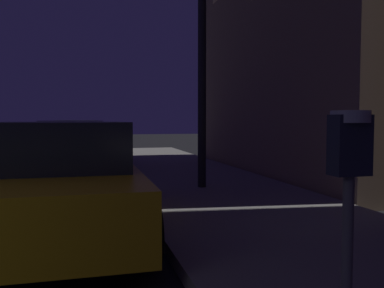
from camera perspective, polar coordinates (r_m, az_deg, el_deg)
The scene contains 4 objects.
parking_meter at distance 2.17m, azimuth 21.07°, elevation -4.29°, with size 0.19×0.19×1.35m.
car_yellow_cab at distance 5.46m, azimuth -18.21°, elevation -4.49°, with size 2.12×4.52×1.43m.
car_red at distance 11.55m, azimuth -16.50°, elevation -0.41°, with size 2.07×4.53×1.43m.
car_silver at distance 18.21m, azimuth -15.94°, elevation 0.96°, with size 2.18×4.36×1.43m.
Camera 1 is at (3.17, -0.85, 1.45)m, focal length 38.18 mm.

